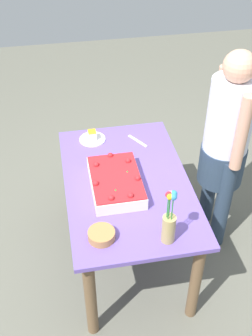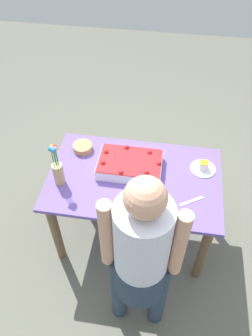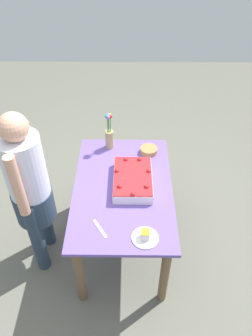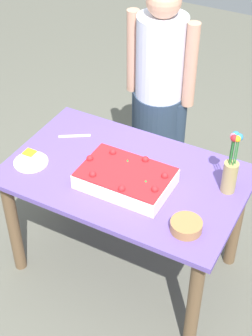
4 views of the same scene
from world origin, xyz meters
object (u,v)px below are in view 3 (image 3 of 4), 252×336
flower_vase (109,135)px  person_standing (30,187)px  sheet_cake (133,179)px  serving_plate_with_slice (145,236)px  cake_knife (100,229)px  fruit_bowl (149,150)px

flower_vase → person_standing: 0.86m
sheet_cake → flower_vase: size_ratio=1.31×
serving_plate_with_slice → flower_vase: size_ratio=0.53×
cake_knife → fruit_bowl: fruit_bowl is taller
sheet_cake → serving_plate_with_slice: size_ratio=2.48×
cake_knife → person_standing: 0.62m
flower_vase → person_standing: size_ratio=0.24×
cake_knife → fruit_bowl: (-0.86, 0.38, 0.02)m
sheet_cake → person_standing: size_ratio=0.31×
serving_plate_with_slice → cake_knife: 0.33m
serving_plate_with_slice → cake_knife: (-0.08, -0.32, -0.02)m
cake_knife → sheet_cake: bearing=-59.0°
person_standing → sheet_cake: bearing=12.8°
sheet_cake → person_standing: (0.18, -0.77, 0.09)m
serving_plate_with_slice → sheet_cake: bearing=-171.3°
sheet_cake → serving_plate_with_slice: (0.54, 0.08, -0.03)m
sheet_cake → serving_plate_with_slice: sheet_cake is taller
sheet_cake → flower_vase: flower_vase is taller
serving_plate_with_slice → cake_knife: bearing=-103.7°
sheet_cake → cake_knife: size_ratio=2.52×
serving_plate_with_slice → person_standing: bearing=-112.9°
sheet_cake → fruit_bowl: sheet_cake is taller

